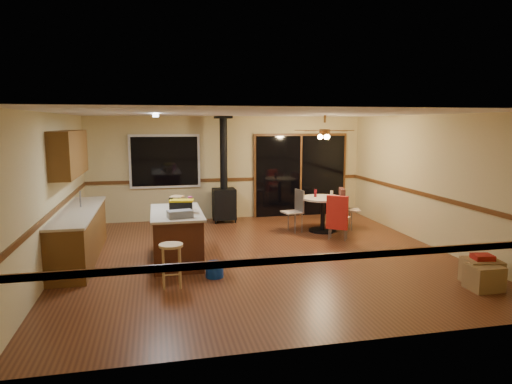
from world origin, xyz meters
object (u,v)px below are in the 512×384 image
object	(u,v)px
dining_table	(323,208)
box_under_window	(188,215)
box_corner_b	(484,277)
kitchen_island	(177,236)
chair_left	(296,206)
blue_bucket	(215,270)
wood_stove	(224,193)
bar_stool	(172,265)
box_corner_a	(481,272)
chair_right	(343,204)
toolbox_grey	(180,214)
chair_near	(337,212)
toolbox_black	(182,207)

from	to	relation	value
dining_table	box_under_window	distance (m)	3.32
box_corner_b	kitchen_island	bearing A→B (deg)	151.02
chair_left	box_corner_b	world-z (taller)	chair_left
kitchen_island	blue_bucket	world-z (taller)	kitchen_island
wood_stove	box_under_window	xyz separation A→B (m)	(-0.90, 0.05, -0.53)
kitchen_island	box_corner_b	world-z (taller)	kitchen_island
blue_bucket	wood_stove	bearing A→B (deg)	79.29
dining_table	blue_bucket	bearing A→B (deg)	-137.42
chair_left	box_under_window	world-z (taller)	chair_left
blue_bucket	chair_left	world-z (taller)	chair_left
bar_stool	box_corner_a	xyz separation A→B (m)	(4.61, -0.92, -0.13)
kitchen_island	dining_table	distance (m)	3.69
blue_bucket	box_under_window	size ratio (longest dim) A/B	0.57
bar_stool	chair_right	xyz separation A→B (m)	(4.00, 2.96, 0.27)
toolbox_grey	bar_stool	xyz separation A→B (m)	(-0.18, -0.71, -0.63)
dining_table	chair_near	bearing A→B (deg)	-90.30
chair_near	box_corner_a	size ratio (longest dim) A/B	1.37
wood_stove	chair_near	distance (m)	3.09
wood_stove	box_corner_b	bearing A→B (deg)	-60.86
dining_table	box_corner_a	bearing A→B (deg)	-73.28
bar_stool	box_corner_b	xyz separation A→B (m)	(4.48, -1.13, -0.14)
box_under_window	chair_left	bearing A→B (deg)	-31.05
chair_left	box_under_window	distance (m)	2.75
bar_stool	chair_near	world-z (taller)	chair_near
wood_stove	bar_stool	bearing A→B (deg)	-108.45
toolbox_black	blue_bucket	distance (m)	1.30
kitchen_island	box_under_window	distance (m)	3.14
chair_right	box_corner_b	size ratio (longest dim) A/B	1.54
chair_left	kitchen_island	bearing A→B (deg)	-148.19
toolbox_grey	blue_bucket	bearing A→B (deg)	-40.47
chair_left	chair_near	size ratio (longest dim) A/B	0.74
dining_table	chair_right	xyz separation A→B (m)	(0.52, 0.10, 0.06)
box_corner_a	box_corner_b	bearing A→B (deg)	-120.25
chair_right	chair_near	bearing A→B (deg)	-119.07
toolbox_black	wood_stove	bearing A→B (deg)	69.27
toolbox_black	bar_stool	size ratio (longest dim) A/B	0.54
kitchen_island	bar_stool	bearing A→B (deg)	-96.42
box_corner_a	dining_table	bearing A→B (deg)	106.72
box_under_window	chair_near	bearing A→B (deg)	-39.07
toolbox_grey	toolbox_black	bearing A→B (deg)	82.71
toolbox_grey	box_corner_a	size ratio (longest dim) A/B	0.78
kitchen_island	toolbox_black	size ratio (longest dim) A/B	4.71
box_under_window	wood_stove	bearing A→B (deg)	-3.18
dining_table	box_corner_b	xyz separation A→B (m)	(1.01, -3.98, -0.35)
box_corner_a	chair_near	bearing A→B (deg)	111.27
bar_stool	box_corner_b	bearing A→B (deg)	-14.09
blue_bucket	dining_table	distance (m)	3.82
blue_bucket	dining_table	bearing A→B (deg)	42.58
wood_stove	toolbox_black	world-z (taller)	wood_stove
toolbox_grey	blue_bucket	xyz separation A→B (m)	(0.50, -0.43, -0.84)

